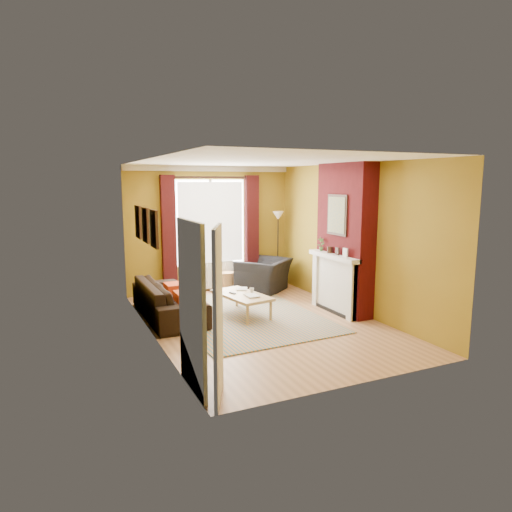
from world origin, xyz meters
The scene contains 12 objects.
ground centered at (0.00, 0.00, 0.00)m, with size 5.50×5.50×0.00m, color #936643.
room_walls centered at (0.64, 0.28, 1.39)m, with size 3.82×5.54×2.83m.
striped_rug centered at (-0.15, 0.51, 0.01)m, with size 2.63×3.56×0.02m.
sofa centered at (-1.42, 1.00, 0.33)m, with size 2.27×0.89×0.66m, color black.
armchair centered at (1.02, 2.05, 0.37)m, with size 1.13×0.99×0.73m, color black.
coffee_table centered at (-0.17, 0.50, 0.37)m, with size 0.84×1.34×0.42m.
wicker_stool centered at (0.26, 2.40, 0.22)m, with size 0.42×0.42×0.44m.
floor_lamp centered at (1.55, 2.40, 1.40)m, with size 0.34×0.34×1.77m.
book_a centered at (-0.19, 0.25, 0.43)m, with size 0.21×0.28×0.03m, color #999999.
book_b centered at (-0.11, 0.88, 0.43)m, with size 0.19×0.26×0.02m, color #999999.
mug centered at (0.05, 0.54, 0.46)m, with size 0.09×0.09×0.08m, color #999999.
tv_remote centered at (-0.32, 0.60, 0.43)m, with size 0.10×0.16×0.02m.
Camera 1 is at (-3.33, -7.03, 2.46)m, focal length 32.00 mm.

